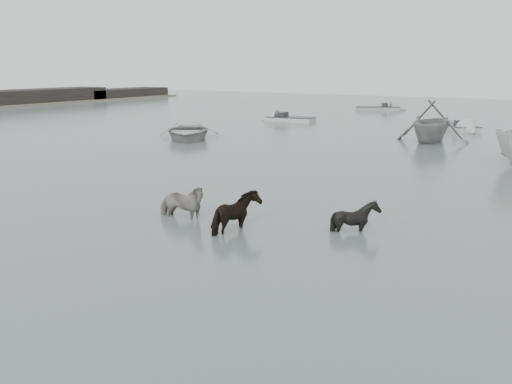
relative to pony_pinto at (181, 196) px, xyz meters
The scene contains 9 objects.
ground 2.87m from the pony_pinto, ahead, with size 140.00×140.00×0.00m, color #4A5853.
pony_pinto is the anchor object (origin of this frame).
pony_dark 2.20m from the pony_pinto, ahead, with size 1.33×1.13×1.34m, color black.
pony_black 5.15m from the pony_pinto, 17.04° to the left, with size 0.99×1.11×1.22m, color black.
rowboat_lead 18.73m from the pony_pinto, 128.33° to the left, with size 3.82×5.35×1.11m, color #AAA9A5.
rowboat_trail 21.43m from the pony_pinto, 86.04° to the left, with size 4.30×4.98×2.62m, color gray.
skiff_outer 30.05m from the pony_pinto, 112.63° to the left, with size 5.29×1.60×0.75m, color #BABBB6, non-canonical shape.
skiff_mid 28.71m from the pony_pinto, 87.17° to the left, with size 5.23×1.60×0.75m, color #ADAFAC, non-canonical shape.
skiff_far 43.81m from the pony_pinto, 102.90° to the left, with size 5.78×1.60×0.75m, color #989B98, non-canonical shape.
Camera 1 is at (7.91, -12.28, 4.48)m, focal length 40.00 mm.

